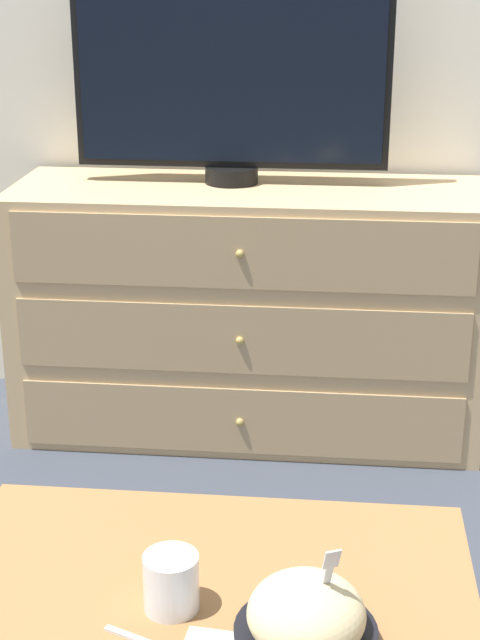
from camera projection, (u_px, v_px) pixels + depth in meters
ground_plane at (291, 390)px, 3.39m from camera, size 12.00×12.00×0.00m
dresser at (248, 311)px, 3.01m from camera, size 1.41×0.50×0.77m
tv at (231, 77)px, 2.84m from camera, size 0.92×0.16×0.60m
coffee_table at (205, 629)px, 1.58m from camera, size 0.87×0.61×0.46m
takeout_bowl at (306, 621)px, 1.43m from camera, size 0.21×0.21×0.18m
drink_cup at (171, 585)px, 1.51m from camera, size 0.09×0.09×0.09m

